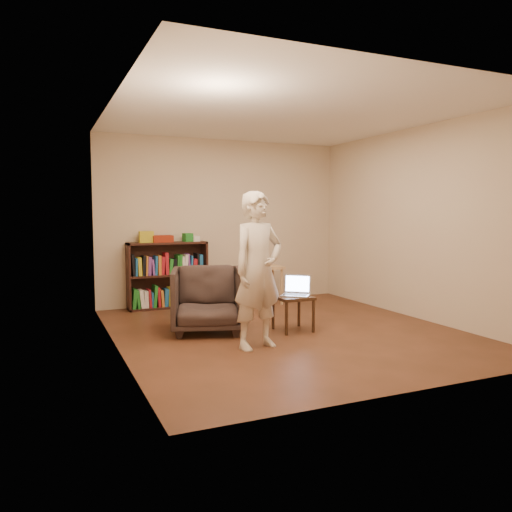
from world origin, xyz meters
name	(u,v)px	position (x,y,z in m)	size (l,w,h in m)	color
floor	(286,331)	(0.00, 0.00, 0.00)	(4.50, 4.50, 0.00)	#3F2414
ceiling	(287,114)	(0.00, 0.00, 2.60)	(4.50, 4.50, 0.00)	white
wall_back	(223,222)	(0.00, 2.25, 1.30)	(4.00, 4.00, 0.00)	beige
wall_left	(115,227)	(-2.00, 0.00, 1.30)	(4.50, 4.50, 0.00)	beige
wall_right	(418,223)	(2.00, 0.00, 1.30)	(4.50, 4.50, 0.00)	beige
bookshelf	(167,279)	(-0.95, 2.09, 0.44)	(1.20, 0.30, 1.00)	black
box_yellow	(146,237)	(-1.26, 2.09, 1.08)	(0.21, 0.15, 0.17)	gold
red_cloth	(162,239)	(-1.03, 2.09, 1.05)	(0.31, 0.22, 0.10)	#9C2913
box_green	(188,237)	(-0.63, 2.11, 1.06)	(0.13, 0.13, 0.13)	#1F7624
box_white	(195,239)	(-0.51, 2.10, 1.04)	(0.10, 0.10, 0.08)	silver
stool	(268,273)	(0.58, 1.77, 0.49)	(0.42, 0.42, 0.60)	tan
armchair	(207,300)	(-0.88, 0.37, 0.39)	(0.84, 0.87, 0.79)	#332622
side_table	(293,302)	(0.10, 0.00, 0.36)	(0.42, 0.42, 0.43)	black
laptop	(296,291)	(0.15, 0.01, 0.49)	(0.42, 0.41, 0.25)	silver
person	(258,270)	(-0.61, -0.54, 0.84)	(0.61, 0.40, 1.67)	beige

